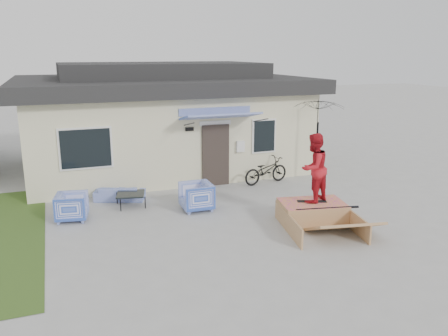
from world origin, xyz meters
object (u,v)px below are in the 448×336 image
object	(u,v)px
skater	(314,167)
armchair_left	(72,205)
skate_ramp	(312,212)
skateboard	(312,201)
patio_umbrella	(318,132)
loveseat	(120,191)
coffee_table	(131,200)
bicycle	(266,168)
armchair_right	(196,195)

from	to	relation	value
skater	armchair_left	bearing A→B (deg)	-46.03
skate_ramp	skateboard	size ratio (longest dim) A/B	2.86
skater	patio_umbrella	bearing A→B (deg)	-147.35
loveseat	coffee_table	xyz separation A→B (m)	(0.22, -0.71, -0.10)
bicycle	patio_umbrella	world-z (taller)	patio_umbrella
armchair_left	armchair_right	bearing A→B (deg)	-85.84
armchair_left	skate_ramp	world-z (taller)	armchair_left
armchair_left	bicycle	distance (m)	6.64
armchair_left	skater	distance (m)	6.57
patio_umbrella	skateboard	bearing A→B (deg)	-123.18
patio_umbrella	coffee_table	bearing A→B (deg)	-175.86
patio_umbrella	skater	distance (m)	4.18
bicycle	skate_ramp	xyz separation A→B (m)	(-0.49, -3.87, -0.28)
armchair_left	skateboard	bearing A→B (deg)	-101.01
skater	coffee_table	bearing A→B (deg)	-59.06
patio_umbrella	skate_ramp	distance (m)	4.48
skate_ramp	armchair_right	bearing A→B (deg)	152.76
skate_ramp	skater	world-z (taller)	skater
coffee_table	skateboard	xyz separation A→B (m)	(4.33, -3.02, 0.39)
loveseat	skateboard	size ratio (longest dim) A/B	1.94
coffee_table	skate_ramp	bearing A→B (deg)	-35.45
skateboard	patio_umbrella	bearing A→B (deg)	78.87
skater	skateboard	bearing A→B (deg)	180.00
loveseat	armchair_right	world-z (taller)	armchair_right
bicycle	skater	size ratio (longest dim) A/B	0.95
coffee_table	skater	bearing A→B (deg)	-34.89
armchair_right	skateboard	world-z (taller)	armchair_right
skater	bicycle	bearing A→B (deg)	-121.36
loveseat	coffee_table	size ratio (longest dim) A/B	1.91
coffee_table	skate_ramp	world-z (taller)	skate_ramp
skateboard	skater	world-z (taller)	skater
coffee_table	skateboard	bearing A→B (deg)	-34.89
coffee_table	skateboard	world-z (taller)	skateboard
loveseat	patio_umbrella	xyz separation A→B (m)	(6.84, -0.23, 1.45)
loveseat	patio_umbrella	distance (m)	6.99
skateboard	skater	xyz separation A→B (m)	(0.00, 0.00, 0.94)
loveseat	armchair_left	world-z (taller)	armchair_left
armchair_right	skateboard	xyz separation A→B (m)	(2.61, -2.01, 0.14)
skate_ramp	loveseat	bearing A→B (deg)	151.51
coffee_table	bicycle	distance (m)	4.89
armchair_left	bicycle	bearing A→B (deg)	-66.91
armchair_left	skater	xyz separation A→B (m)	(6.01, -2.41, 1.11)
coffee_table	armchair_right	bearing A→B (deg)	-30.32
bicycle	skateboard	bearing A→B (deg)	161.70
skate_ramp	skater	bearing A→B (deg)	90.00
patio_umbrella	skate_ramp	world-z (taller)	patio_umbrella
skate_ramp	skater	xyz separation A→B (m)	(0.01, 0.05, 1.25)
bicycle	skate_ramp	size ratio (longest dim) A/B	0.78
patio_umbrella	skate_ramp	xyz separation A→B (m)	(-2.30, -3.55, -1.47)
loveseat	bicycle	world-z (taller)	bicycle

